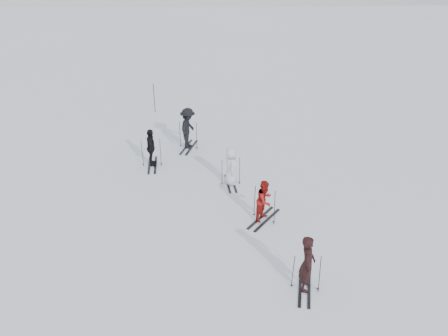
% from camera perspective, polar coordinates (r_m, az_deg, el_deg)
% --- Properties ---
extents(ground, '(120.00, 120.00, 0.00)m').
position_cam_1_polar(ground, '(16.70, 0.13, -4.62)').
color(ground, silver).
rests_on(ground, ground).
extents(skier_near_dark, '(0.55, 0.72, 1.76)m').
position_cam_1_polar(skier_near_dark, '(12.63, 10.82, -12.23)').
color(skier_near_dark, black).
rests_on(skier_near_dark, ground).
extents(skier_red, '(0.91, 0.94, 1.53)m').
position_cam_1_polar(skier_red, '(15.44, 5.33, -4.32)').
color(skier_red, maroon).
rests_on(skier_red, ground).
extents(skier_grey, '(0.56, 0.81, 1.57)m').
position_cam_1_polar(skier_grey, '(17.66, 0.90, 0.17)').
color(skier_grey, silver).
rests_on(skier_grey, ground).
extents(skier_uphill_left, '(0.48, 1.01, 1.69)m').
position_cam_1_polar(skier_uphill_left, '(19.42, -9.51, 2.58)').
color(skier_uphill_left, black).
rests_on(skier_uphill_left, ground).
extents(skier_uphill_far, '(1.06, 1.43, 1.98)m').
position_cam_1_polar(skier_uphill_far, '(20.94, -4.72, 5.14)').
color(skier_uphill_far, black).
rests_on(skier_uphill_far, ground).
extents(skis_near_dark, '(1.80, 1.21, 1.21)m').
position_cam_1_polar(skis_near_dark, '(12.80, 10.71, -13.19)').
color(skis_near_dark, black).
rests_on(skis_near_dark, ground).
extents(skis_red, '(2.02, 1.85, 1.32)m').
position_cam_1_polar(skis_red, '(15.49, 5.31, -4.65)').
color(skis_red, black).
rests_on(skis_red, ground).
extents(skis_grey, '(1.70, 1.00, 1.19)m').
position_cam_1_polar(skis_grey, '(17.75, 0.90, -0.39)').
color(skis_grey, black).
rests_on(skis_grey, ground).
extents(skis_uphill_left, '(1.84, 1.06, 1.30)m').
position_cam_1_polar(skis_uphill_left, '(19.50, -9.47, 2.06)').
color(skis_uphill_left, black).
rests_on(skis_uphill_left, ground).
extents(skis_uphill_far, '(2.07, 1.47, 1.36)m').
position_cam_1_polar(skis_uphill_far, '(21.06, -4.69, 4.37)').
color(skis_uphill_far, black).
rests_on(skis_uphill_far, ground).
extents(piste_marker, '(0.05, 0.05, 1.72)m').
position_cam_1_polar(piste_marker, '(26.00, -9.10, 9.01)').
color(piste_marker, black).
rests_on(piste_marker, ground).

